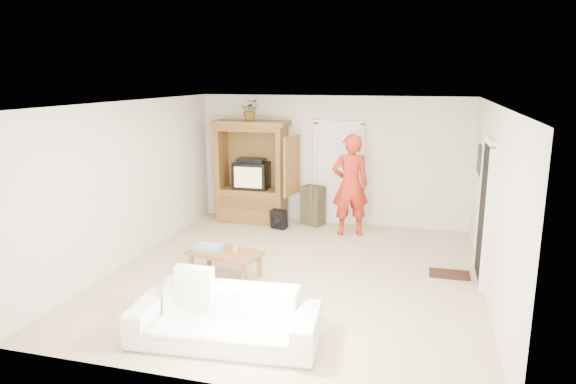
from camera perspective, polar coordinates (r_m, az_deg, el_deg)
name	(u,v)px	position (r m, az deg, el deg)	size (l,w,h in m)	color
floor	(294,274)	(7.99, 0.72, -9.11)	(6.00, 6.00, 0.00)	tan
ceiling	(295,103)	(7.43, 0.78, 9.85)	(6.00, 6.00, 0.00)	white
wall_back	(332,160)	(10.48, 4.86, 3.51)	(5.50, 5.50, 0.00)	silver
wall_front	(214,260)	(4.87, -8.19, -7.51)	(5.50, 5.50, 0.00)	silver
wall_left	(131,182)	(8.69, -17.09, 1.07)	(6.00, 6.00, 0.00)	silver
wall_right	(492,204)	(7.43, 21.75, -1.21)	(6.00, 6.00, 0.00)	silver
armoire	(253,178)	(10.63, -3.91, 1.51)	(1.82, 1.14, 2.10)	brown
door_back	(338,175)	(10.48, 5.61, 1.94)	(0.85, 0.05, 2.04)	white
doorway_right	(484,212)	(8.07, 20.97, -2.13)	(0.05, 0.90, 2.04)	black
framed_picture	(480,160)	(9.23, 20.54, 3.37)	(0.03, 0.60, 0.48)	black
doormat	(449,274)	(8.34, 17.48, -8.69)	(0.60, 0.40, 0.02)	#382316
plant	(250,110)	(10.42, -4.20, 9.08)	(0.38, 0.33, 0.43)	#4C7238
man	(350,185)	(9.74, 6.93, 0.77)	(0.71, 0.46, 1.94)	#AF2717
sofa	(224,318)	(6.01, -7.08, -13.68)	(2.12, 0.83, 0.62)	white
coffee_table	(225,255)	(7.85, -7.01, -6.92)	(1.16, 0.79, 0.40)	brown
towel	(208,247)	(7.92, -8.85, -6.10)	(0.38, 0.28, 0.08)	#D74784
candle	(235,248)	(7.81, -5.91, -6.22)	(0.08, 0.08, 0.10)	tan
backpack_black	(279,220)	(10.21, -1.03, -3.10)	(0.30, 0.18, 0.37)	black
backpack_olive	(313,205)	(10.47, 2.78, -1.50)	(0.42, 0.31, 0.80)	#47442B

